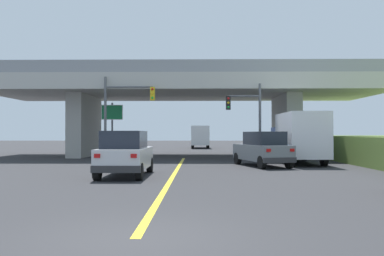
{
  "coord_description": "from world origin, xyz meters",
  "views": [
    {
      "loc": [
        1.14,
        -7.32,
        1.89
      ],
      "look_at": [
        0.68,
        21.72,
        2.31
      ],
      "focal_mm": 38.15,
      "sensor_mm": 36.0,
      "label": 1
    }
  ],
  "objects_px": {
    "suv_lead": "(126,154)",
    "traffic_signal_farside": "(122,107)",
    "semi_truck_distant": "(200,136)",
    "traffic_signal_nearside": "(248,113)",
    "highway_sign": "(112,118)",
    "suv_crossing": "(263,149)",
    "box_truck": "(299,138)"
  },
  "relations": [
    {
      "from": "semi_truck_distant",
      "to": "suv_lead",
      "type": "bearing_deg",
      "value": -95.52
    },
    {
      "from": "highway_sign",
      "to": "traffic_signal_nearside",
      "type": "bearing_deg",
      "value": -14.81
    },
    {
      "from": "box_truck",
      "to": "traffic_signal_nearside",
      "type": "height_order",
      "value": "traffic_signal_nearside"
    },
    {
      "from": "box_truck",
      "to": "highway_sign",
      "type": "distance_m",
      "value": 14.14
    },
    {
      "from": "box_truck",
      "to": "suv_lead",
      "type": "bearing_deg",
      "value": -141.01
    },
    {
      "from": "highway_sign",
      "to": "semi_truck_distant",
      "type": "distance_m",
      "value": 24.07
    },
    {
      "from": "suv_lead",
      "to": "highway_sign",
      "type": "height_order",
      "value": "highway_sign"
    },
    {
      "from": "traffic_signal_farside",
      "to": "highway_sign",
      "type": "relative_size",
      "value": 1.38
    },
    {
      "from": "box_truck",
      "to": "semi_truck_distant",
      "type": "height_order",
      "value": "box_truck"
    },
    {
      "from": "suv_lead",
      "to": "semi_truck_distant",
      "type": "height_order",
      "value": "semi_truck_distant"
    },
    {
      "from": "box_truck",
      "to": "traffic_signal_farside",
      "type": "height_order",
      "value": "traffic_signal_farside"
    },
    {
      "from": "suv_crossing",
      "to": "traffic_signal_nearside",
      "type": "relative_size",
      "value": 0.94
    },
    {
      "from": "traffic_signal_farside",
      "to": "box_truck",
      "type": "bearing_deg",
      "value": -13.12
    },
    {
      "from": "box_truck",
      "to": "traffic_signal_farside",
      "type": "relative_size",
      "value": 1.16
    },
    {
      "from": "suv_crossing",
      "to": "box_truck",
      "type": "bearing_deg",
      "value": 24.04
    },
    {
      "from": "box_truck",
      "to": "semi_truck_distant",
      "type": "xyz_separation_m",
      "value": [
        -6.12,
        28.34,
        -0.1
      ]
    },
    {
      "from": "suv_lead",
      "to": "semi_truck_distant",
      "type": "xyz_separation_m",
      "value": [
        3.49,
        36.12,
        0.55
      ]
    },
    {
      "from": "box_truck",
      "to": "traffic_signal_nearside",
      "type": "distance_m",
      "value": 4.23
    },
    {
      "from": "suv_lead",
      "to": "traffic_signal_nearside",
      "type": "xyz_separation_m",
      "value": [
        6.76,
        10.42,
        2.31
      ]
    },
    {
      "from": "suv_lead",
      "to": "traffic_signal_nearside",
      "type": "relative_size",
      "value": 0.86
    },
    {
      "from": "suv_crossing",
      "to": "box_truck",
      "type": "relative_size",
      "value": 0.74
    },
    {
      "from": "suv_lead",
      "to": "box_truck",
      "type": "bearing_deg",
      "value": 38.99
    },
    {
      "from": "suv_lead",
      "to": "semi_truck_distant",
      "type": "distance_m",
      "value": 36.29
    },
    {
      "from": "suv_lead",
      "to": "suv_crossing",
      "type": "height_order",
      "value": "same"
    },
    {
      "from": "highway_sign",
      "to": "box_truck",
      "type": "bearing_deg",
      "value": -22.28
    },
    {
      "from": "suv_lead",
      "to": "suv_crossing",
      "type": "relative_size",
      "value": 0.92
    },
    {
      "from": "suv_crossing",
      "to": "box_truck",
      "type": "xyz_separation_m",
      "value": [
        2.63,
        2.17,
        0.65
      ]
    },
    {
      "from": "highway_sign",
      "to": "semi_truck_distant",
      "type": "height_order",
      "value": "highway_sign"
    },
    {
      "from": "traffic_signal_nearside",
      "to": "semi_truck_distant",
      "type": "relative_size",
      "value": 0.76
    },
    {
      "from": "suv_lead",
      "to": "traffic_signal_nearside",
      "type": "height_order",
      "value": "traffic_signal_nearside"
    },
    {
      "from": "suv_lead",
      "to": "traffic_signal_farside",
      "type": "relative_size",
      "value": 0.79
    },
    {
      "from": "semi_truck_distant",
      "to": "highway_sign",
      "type": "bearing_deg",
      "value": -106.66
    }
  ]
}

